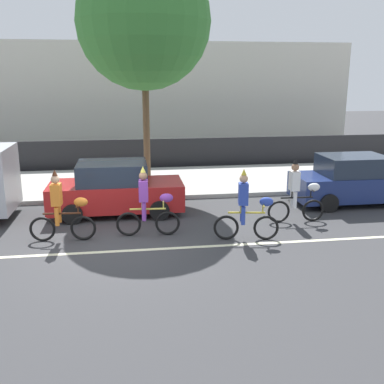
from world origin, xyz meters
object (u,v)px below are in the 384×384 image
(parked_car_red, at_px, (115,189))
(parked_car_navy, at_px, (354,181))
(parade_cyclist_orange, at_px, (62,210))
(parade_cyclist_zebra, at_px, (297,195))
(parade_cyclist_cobalt, at_px, (247,209))
(parade_cyclist_purple, at_px, (148,206))

(parked_car_red, bearing_deg, parked_car_navy, 0.27)
(parade_cyclist_orange, xyz_separation_m, parked_car_red, (1.32, 2.24, -0.06))
(parade_cyclist_zebra, xyz_separation_m, parked_car_navy, (2.63, 1.65, -0.06))
(parade_cyclist_orange, bearing_deg, parade_cyclist_zebra, 5.35)
(parade_cyclist_zebra, distance_m, parked_car_navy, 3.10)
(parade_cyclist_cobalt, bearing_deg, parade_cyclist_orange, 172.61)
(parade_cyclist_purple, bearing_deg, parade_cyclist_zebra, 6.95)
(parade_cyclist_purple, relative_size, parade_cyclist_zebra, 1.00)
(parade_cyclist_zebra, bearing_deg, parade_cyclist_cobalt, -146.12)
(parade_cyclist_purple, bearing_deg, parade_cyclist_cobalt, -15.48)
(parade_cyclist_purple, distance_m, parked_car_red, 2.34)
(parked_car_navy, relative_size, parked_car_red, 1.00)
(parade_cyclist_cobalt, bearing_deg, parade_cyclist_zebra, 33.88)
(parade_cyclist_purple, distance_m, parade_cyclist_zebra, 4.41)
(parade_cyclist_cobalt, xyz_separation_m, parked_car_red, (-3.45, 2.85, -0.06))
(parade_cyclist_cobalt, relative_size, parked_car_red, 0.47)
(parade_cyclist_cobalt, bearing_deg, parade_cyclist_purple, 164.52)
(parade_cyclist_purple, xyz_separation_m, parked_car_navy, (7.01, 2.19, -0.06))
(parked_car_red, bearing_deg, parade_cyclist_orange, -120.55)
(parade_cyclist_cobalt, bearing_deg, parked_car_red, 140.39)
(parade_cyclist_cobalt, height_order, parade_cyclist_zebra, same)
(parade_cyclist_zebra, bearing_deg, parked_car_red, 163.02)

